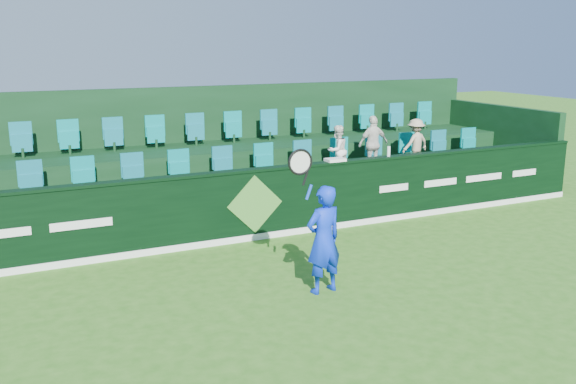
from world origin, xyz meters
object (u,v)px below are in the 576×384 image
spectator_middle (373,144)px  towel (335,160)px  tennis_player (323,238)px  spectator_left (337,150)px  spectator_right (415,143)px  drinks_bottle (389,151)px

spectator_middle → towel: (-1.61, -1.12, -0.05)m
tennis_player → spectator_left: tennis_player is taller
spectator_right → spectator_middle: bearing=-9.4°
spectator_middle → drinks_bottle: size_ratio=6.06×
towel → drinks_bottle: drinks_bottle is taller
spectator_middle → spectator_right: bearing=179.6°
tennis_player → spectator_middle: tennis_player is taller
tennis_player → spectator_middle: size_ratio=1.81×
spectator_middle → spectator_right: size_ratio=1.12×
spectator_middle → tennis_player: bearing=48.9°
tennis_player → spectator_right: tennis_player is taller
spectator_left → spectator_middle: bearing=163.3°
spectator_middle → spectator_left: bearing=-0.4°
tennis_player → drinks_bottle: bearing=43.0°
spectator_middle → spectator_right: 1.15m
towel → tennis_player: bearing=-122.5°
spectator_right → towel: (-2.76, -1.12, 0.02)m
tennis_player → spectator_middle: bearing=49.3°
spectator_right → towel: 2.98m
spectator_middle → spectator_right: (1.15, 0.00, -0.07)m
tennis_player → spectator_middle: 5.30m
tennis_player → drinks_bottle: size_ratio=10.98×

